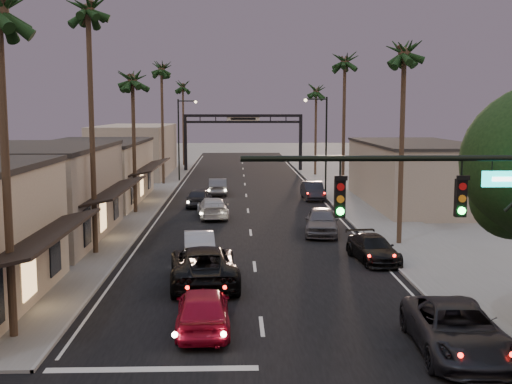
{
  "coord_description": "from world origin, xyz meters",
  "views": [
    {
      "loc": [
        -0.91,
        -12.54,
        7.86
      ],
      "look_at": [
        0.38,
        29.1,
        2.5
      ],
      "focal_mm": 45.0,
      "sensor_mm": 36.0,
      "label": 1
    }
  ],
  "objects": [
    {
      "name": "palm_rb",
      "position": [
        8.6,
        44.0,
        12.42
      ],
      "size": [
        3.2,
        3.2,
        14.2
      ],
      "color": "#38281C",
      "rests_on": "ground"
    },
    {
      "name": "curbside_near",
      "position": [
        6.2,
        7.2,
        0.81
      ],
      "size": [
        2.98,
        5.98,
        1.63
      ],
      "primitive_type": "imported",
      "rotation": [
        0.0,
        0.0,
        -0.05
      ],
      "color": "black",
      "rests_on": "ground"
    },
    {
      "name": "oncoming_white",
      "position": [
        -2.65,
        33.82,
        0.74
      ],
      "size": [
        2.65,
        5.33,
        1.49
      ],
      "primitive_type": "imported",
      "rotation": [
        0.0,
        0.0,
        3.25
      ],
      "color": "#B1B1B1",
      "rests_on": "ground"
    },
    {
      "name": "storefront_far",
      "position": [
        -13.0,
        42.0,
        2.5
      ],
      "size": [
        8.0,
        16.0,
        5.0
      ],
      "primitive_type": "cube",
      "color": "tan",
      "rests_on": "ground"
    },
    {
      "name": "oncoming_grey_far",
      "position": [
        -2.62,
        46.62,
        0.76
      ],
      "size": [
        1.74,
        4.68,
        1.53
      ],
      "primitive_type": "imported",
      "rotation": [
        0.0,
        0.0,
        3.17
      ],
      "color": "#4F5054",
      "rests_on": "ground"
    },
    {
      "name": "ground",
      "position": [
        0.0,
        40.0,
        0.0
      ],
      "size": [
        200.0,
        200.0,
        0.0
      ],
      "primitive_type": "plane",
      "color": "slate",
      "rests_on": "ground"
    },
    {
      "name": "storefront_mid",
      "position": [
        -13.0,
        26.0,
        2.75
      ],
      "size": [
        8.0,
        14.0,
        5.5
      ],
      "primitive_type": "cube",
      "color": "gray",
      "rests_on": "ground"
    },
    {
      "name": "streetlight_right",
      "position": [
        6.92,
        45.0,
        5.33
      ],
      "size": [
        2.13,
        0.3,
        9.0
      ],
      "color": "black",
      "rests_on": "ground"
    },
    {
      "name": "traffic_signal",
      "position": [
        5.69,
        4.0,
        5.08
      ],
      "size": [
        8.51,
        0.22,
        7.8
      ],
      "color": "black",
      "rests_on": "ground"
    },
    {
      "name": "curbside_grey",
      "position": [
        4.48,
        27.2,
        0.86
      ],
      "size": [
        2.66,
        5.27,
        1.72
      ],
      "primitive_type": "imported",
      "rotation": [
        0.0,
        0.0,
        -0.13
      ],
      "color": "#525156",
      "rests_on": "ground"
    },
    {
      "name": "streetlight_left",
      "position": [
        -6.92,
        58.0,
        5.33
      ],
      "size": [
        2.13,
        0.3,
        9.0
      ],
      "color": "black",
      "rests_on": "ground"
    },
    {
      "name": "building_right",
      "position": [
        14.0,
        40.0,
        2.5
      ],
      "size": [
        8.0,
        18.0,
        5.0
      ],
      "primitive_type": "cube",
      "color": "gray",
      "rests_on": "ground"
    },
    {
      "name": "curbside_black",
      "position": [
        6.2,
        19.95,
        0.68
      ],
      "size": [
        2.48,
        4.86,
        1.35
      ],
      "primitive_type": "imported",
      "rotation": [
        0.0,
        0.0,
        0.13
      ],
      "color": "black",
      "rests_on": "ground"
    },
    {
      "name": "palm_ld",
      "position": [
        -8.6,
        55.0,
        12.42
      ],
      "size": [
        3.2,
        3.2,
        14.2
      ],
      "color": "#38281C",
      "rests_on": "ground"
    },
    {
      "name": "road",
      "position": [
        0.0,
        45.0,
        0.0
      ],
      "size": [
        14.0,
        120.0,
        0.02
      ],
      "primitive_type": "cube",
      "color": "black",
      "rests_on": "ground"
    },
    {
      "name": "palm_far",
      "position": [
        -8.3,
        78.0,
        11.44
      ],
      "size": [
        3.2,
        3.2,
        13.2
      ],
      "color": "#38281C",
      "rests_on": "ground"
    },
    {
      "name": "oncoming_pickup",
      "position": [
        -2.4,
        15.82,
        0.89
      ],
      "size": [
        3.47,
        6.6,
        1.77
      ],
      "primitive_type": "imported",
      "rotation": [
        0.0,
        0.0,
        3.23
      ],
      "color": "black",
      "rests_on": "ground"
    },
    {
      "name": "curbside_far",
      "position": [
        5.81,
        43.1,
        0.78
      ],
      "size": [
        1.79,
        4.76,
        1.55
      ],
      "primitive_type": "imported",
      "rotation": [
        0.0,
        0.0,
        0.03
      ],
      "color": "black",
      "rests_on": "ground"
    },
    {
      "name": "oncoming_silver",
      "position": [
        -2.93,
        21.32,
        0.74
      ],
      "size": [
        1.94,
        4.58,
        1.47
      ],
      "primitive_type": "imported",
      "rotation": [
        0.0,
        0.0,
        3.23
      ],
      "color": "#97989C",
      "rests_on": "ground"
    },
    {
      "name": "storefront_dist",
      "position": [
        -13.0,
        65.0,
        3.0
      ],
      "size": [
        8.0,
        20.0,
        6.0
      ],
      "primitive_type": "cube",
      "color": "gray",
      "rests_on": "ground"
    },
    {
      "name": "palm_lb",
      "position": [
        -8.6,
        22.0,
        13.39
      ],
      "size": [
        3.2,
        3.2,
        15.2
      ],
      "color": "#38281C",
      "rests_on": "ground"
    },
    {
      "name": "arch",
      "position": [
        0.0,
        70.0,
        5.53
      ],
      "size": [
        15.2,
        0.4,
        7.27
      ],
      "color": "black",
      "rests_on": "ground"
    },
    {
      "name": "sidewalk_right",
      "position": [
        9.5,
        52.0,
        0.06
      ],
      "size": [
        5.0,
        92.0,
        0.12
      ],
      "primitive_type": "cube",
      "color": "slate",
      "rests_on": "ground"
    },
    {
      "name": "oncoming_red",
      "position": [
        -2.11,
        9.62,
        0.8
      ],
      "size": [
        2.1,
        4.8,
        1.61
      ],
      "primitive_type": "imported",
      "rotation": [
        0.0,
        0.0,
        3.19
      ],
      "color": "maroon",
      "rests_on": "ground"
    },
    {
      "name": "oncoming_dgrey",
      "position": [
        -3.94,
        39.32,
        0.76
      ],
      "size": [
        2.17,
        4.62,
        1.53
      ],
      "primitive_type": "imported",
      "rotation": [
        0.0,
        0.0,
        3.06
      ],
      "color": "black",
      "rests_on": "ground"
    },
    {
      "name": "sidewalk_left",
      "position": [
        -9.5,
        52.0,
        0.06
      ],
      "size": [
        5.0,
        92.0,
        0.12
      ],
      "primitive_type": "cube",
      "color": "slate",
      "rests_on": "ground"
    },
    {
      "name": "palm_lc",
      "position": [
        -8.6,
        36.0,
        10.47
      ],
      "size": [
        3.2,
        3.2,
        12.2
      ],
      "color": "#38281C",
      "rests_on": "ground"
    },
    {
      "name": "palm_ra",
      "position": [
        8.6,
        24.0,
        11.44
      ],
      "size": [
        3.2,
        3.2,
        13.2
      ],
      "color": "#38281C",
      "rests_on": "ground"
    },
    {
      "name": "palm_rc",
      "position": [
        8.6,
        64.0,
        10.47
      ],
      "size": [
        3.2,
        3.2,
        12.2
      ],
      "color": "#38281C",
      "rests_on": "ground"
    }
  ]
}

